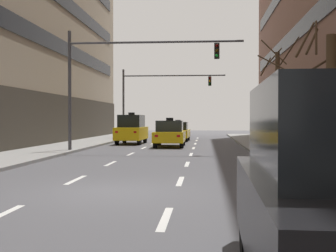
{
  "coord_description": "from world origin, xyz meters",
  "views": [
    {
      "loc": [
        2.32,
        -11.21,
        1.85
      ],
      "look_at": [
        -0.54,
        23.06,
        1.3
      ],
      "focal_mm": 47.8,
      "sensor_mm": 36.0,
      "label": 1
    }
  ],
  "objects": [
    {
      "name": "lane_stripe_l2_s3",
      "position": [
        1.59,
        -3.0,
        0.0
      ],
      "size": [
        0.16,
        2.0,
        0.01
      ],
      "primitive_type": "cube",
      "color": "silver",
      "rests_on": "ground"
    },
    {
      "name": "lane_stripe_l2_s6",
      "position": [
        1.59,
        12.0,
        0.0
      ],
      "size": [
        0.16,
        2.0,
        0.01
      ],
      "primitive_type": "cube",
      "color": "silver",
      "rests_on": "ground"
    },
    {
      "name": "lane_stripe_l2_s8",
      "position": [
        1.59,
        22.0,
        0.0
      ],
      "size": [
        0.16,
        2.0,
        0.01
      ],
      "primitive_type": "cube",
      "color": "silver",
      "rests_on": "ground"
    },
    {
      "name": "street_tree_1",
      "position": [
        6.17,
        13.23,
        3.09
      ],
      "size": [
        2.22,
        2.23,
        6.06
      ],
      "color": "#4C3823",
      "rests_on": "sidewalk_right"
    },
    {
      "name": "street_tree_2",
      "position": [
        6.17,
        2.97,
        2.46
      ],
      "size": [
        1.93,
        1.92,
        4.93
      ],
      "color": "#4C3823",
      "rests_on": "sidewalk_right"
    },
    {
      "name": "lane_stripe_l2_s10",
      "position": [
        1.59,
        32.0,
        0.0
      ],
      "size": [
        0.16,
        2.0,
        0.01
      ],
      "primitive_type": "cube",
      "color": "silver",
      "rests_on": "ground"
    },
    {
      "name": "lane_stripe_l2_s4",
      "position": [
        1.59,
        2.0,
        0.0
      ],
      "size": [
        0.16,
        2.0,
        0.01
      ],
      "primitive_type": "cube",
      "color": "silver",
      "rests_on": "ground"
    },
    {
      "name": "lane_stripe_l1_s4",
      "position": [
        -1.59,
        2.0,
        0.0
      ],
      "size": [
        0.16,
        2.0,
        0.01
      ],
      "primitive_type": "cube",
      "color": "silver",
      "rests_on": "ground"
    },
    {
      "name": "lane_stripe_l1_s7",
      "position": [
        -1.59,
        17.0,
        0.0
      ],
      "size": [
        0.16,
        2.0,
        0.01
      ],
      "primitive_type": "cube",
      "color": "silver",
      "rests_on": "ground"
    },
    {
      "name": "lane_stripe_l1_s5",
      "position": [
        -1.59,
        7.0,
        0.0
      ],
      "size": [
        0.16,
        2.0,
        0.01
      ],
      "primitive_type": "cube",
      "color": "silver",
      "rests_on": "ground"
    },
    {
      "name": "lane_stripe_l1_s8",
      "position": [
        -1.59,
        22.0,
        0.0
      ],
      "size": [
        0.16,
        2.0,
        0.01
      ],
      "primitive_type": "cube",
      "color": "silver",
      "rests_on": "ground"
    },
    {
      "name": "lane_stripe_l2_s9",
      "position": [
        1.59,
        27.0,
        0.0
      ],
      "size": [
        0.16,
        2.0,
        0.01
      ],
      "primitive_type": "cube",
      "color": "silver",
      "rests_on": "ground"
    },
    {
      "name": "ground_plane",
      "position": [
        0.0,
        0.0,
        0.0
      ],
      "size": [
        120.0,
        120.0,
        0.0
      ],
      "primitive_type": "plane",
      "color": "#515156"
    },
    {
      "name": "traffic_signal_0",
      "position": [
        -2.24,
        12.96,
        4.62
      ],
      "size": [
        9.61,
        0.35,
        6.57
      ],
      "color": "#4C4C51",
      "rests_on": "sidewalk_left"
    },
    {
      "name": "lane_stripe_l1_s9",
      "position": [
        -1.59,
        27.0,
        0.0
      ],
      "size": [
        0.16,
        2.0,
        0.01
      ],
      "primitive_type": "cube",
      "color": "silver",
      "rests_on": "ground"
    },
    {
      "name": "lane_stripe_l2_s7",
      "position": [
        1.59,
        17.0,
        0.0
      ],
      "size": [
        0.16,
        2.0,
        0.01
      ],
      "primitive_type": "cube",
      "color": "silver",
      "rests_on": "ground"
    },
    {
      "name": "taxi_driving_2",
      "position": [
        0.07,
        25.84,
        0.79
      ],
      "size": [
        1.89,
        4.3,
        1.77
      ],
      "color": "black",
      "rests_on": "ground"
    },
    {
      "name": "traffic_signal_1",
      "position": [
        -2.26,
        29.25,
        4.43
      ],
      "size": [
        9.36,
        0.35,
        6.24
      ],
      "color": "#4C4C51",
      "rests_on": "sidewalk_left"
    },
    {
      "name": "lane_stripe_l1_s10",
      "position": [
        -1.59,
        32.0,
        0.0
      ],
      "size": [
        0.16,
        2.0,
        0.01
      ],
      "primitive_type": "cube",
      "color": "silver",
      "rests_on": "ground"
    },
    {
      "name": "pedestrian_0",
      "position": [
        5.9,
        15.7,
        1.07
      ],
      "size": [
        0.45,
        0.36,
        1.61
      ],
      "color": "black",
      "rests_on": "sidewalk_right"
    },
    {
      "name": "lane_stripe_l1_s3",
      "position": [
        -1.59,
        -3.0,
        0.0
      ],
      "size": [
        0.16,
        2.0,
        0.01
      ],
      "primitive_type": "cube",
      "color": "silver",
      "rests_on": "ground"
    },
    {
      "name": "lane_stripe_l2_s5",
      "position": [
        1.59,
        7.0,
        0.0
      ],
      "size": [
        0.16,
        2.0,
        0.01
      ],
      "primitive_type": "cube",
      "color": "silver",
      "rests_on": "ground"
    },
    {
      "name": "taxi_driving_0",
      "position": [
        -0.02,
        18.28,
        0.86
      ],
      "size": [
        1.98,
        4.65,
        1.93
      ],
      "color": "black",
      "rests_on": "ground"
    },
    {
      "name": "lane_stripe_l1_s6",
      "position": [
        -1.59,
        12.0,
        0.0
      ],
      "size": [
        0.16,
        2.0,
        0.01
      ],
      "primitive_type": "cube",
      "color": "silver",
      "rests_on": "ground"
    },
    {
      "name": "taxi_driving_1",
      "position": [
        -3.11,
        21.44,
        1.07
      ],
      "size": [
        1.92,
        4.45,
        2.32
      ],
      "color": "black",
      "rests_on": "ground"
    }
  ]
}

